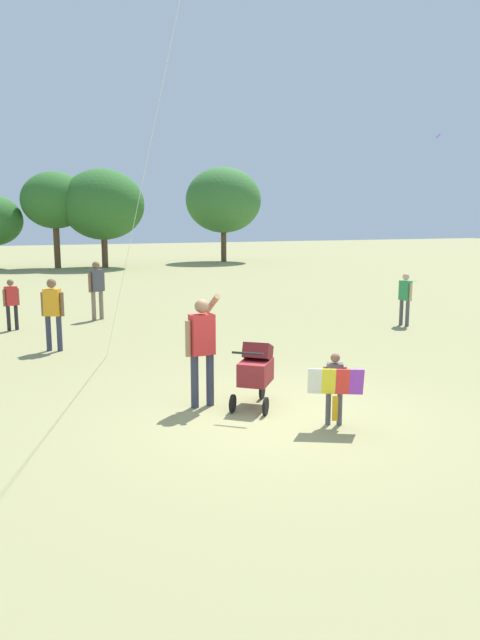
{
  "coord_description": "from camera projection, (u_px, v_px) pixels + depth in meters",
  "views": [
    {
      "loc": [
        -3.75,
        -7.81,
        2.95
      ],
      "look_at": [
        -0.11,
        1.08,
        1.3
      ],
      "focal_mm": 33.63,
      "sensor_mm": 36.0,
      "label": 1
    }
  ],
  "objects": [
    {
      "name": "stroller",
      "position": [
        256.0,
        369.0,
        9.39
      ],
      "size": [
        0.92,
        1.03,
        1.03
      ],
      "color": "black",
      "rests_on": "ground"
    },
    {
      "name": "ground_plane",
      "position": [
        274.0,
        416.0,
        9.02
      ],
      "size": [
        120.0,
        120.0,
        0.0
      ],
      "primitive_type": "plane",
      "color": "#938E5B"
    },
    {
      "name": "child_with_butterfly_kite",
      "position": [
        335.0,
        383.0,
        8.5
      ],
      "size": [
        0.75,
        0.51,
        1.06
      ],
      "color": "#4C4C51",
      "rests_on": "ground"
    },
    {
      "name": "person_sitting_far",
      "position": [
        11.0,
        300.0,
        15.7
      ],
      "size": [
        0.41,
        0.27,
        1.36
      ],
      "color": "#232328",
      "rests_on": "ground"
    },
    {
      "name": "person_kid_running",
      "position": [
        53.0,
        309.0,
        13.25
      ],
      "size": [
        0.47,
        0.35,
        1.62
      ],
      "color": "#33384C",
      "rests_on": "ground"
    },
    {
      "name": "person_red_shirt",
      "position": [
        97.0,
        286.0,
        17.32
      ],
      "size": [
        0.5,
        0.36,
        1.7
      ],
      "color": "#7F705B",
      "rests_on": "ground"
    },
    {
      "name": "person_couple_left",
      "position": [
        405.0,
        295.0,
        16.4
      ],
      "size": [
        0.24,
        0.46,
        1.45
      ],
      "color": "#4C4C51",
      "rests_on": "ground"
    },
    {
      "name": "treeline_distant",
      "position": [
        4.0,
        204.0,
        33.7
      ],
      "size": [
        36.38,
        6.89,
        6.23
      ],
      "color": "brown",
      "rests_on": "ground"
    },
    {
      "name": "person_adult_flyer",
      "position": [
        202.0,
        342.0,
        9.31
      ],
      "size": [
        0.56,
        0.55,
        1.79
      ],
      "color": "#33384C",
      "rests_on": "ground"
    }
  ]
}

